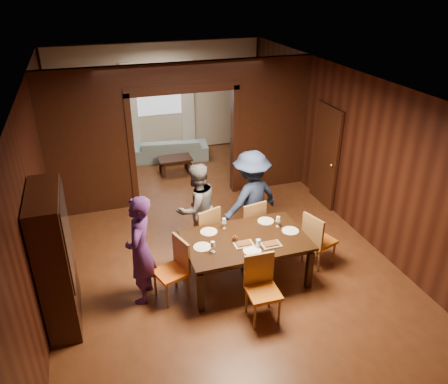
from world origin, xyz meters
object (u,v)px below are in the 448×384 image
object	(u,v)px
chair_left	(171,271)
chair_far_r	(248,223)
dining_table	(245,259)
sofa	(170,149)
person_navy	(251,199)
hutch	(55,259)
person_purple	(140,250)
chair_right	(320,239)
chair_near	(263,291)
person_grey	(197,208)
chair_far_l	(203,230)
coffee_table	(175,165)

from	to	relation	value
chair_left	chair_far_r	size ratio (longest dim) A/B	1.00
dining_table	sofa	bearing A→B (deg)	91.06
person_navy	hutch	size ratio (longest dim) A/B	0.89
person_purple	chair_left	size ratio (longest dim) A/B	1.76
chair_right	dining_table	bearing A→B (deg)	72.18
person_purple	chair_far_r	xyz separation A→B (m)	(1.98, 0.79, -0.37)
chair_near	sofa	bearing A→B (deg)	91.70
person_grey	person_navy	distance (m)	0.96
person_purple	chair_far_r	bearing A→B (deg)	133.20
person_purple	chair_far_l	bearing A→B (deg)	146.52
person_navy	sofa	world-z (taller)	person_navy
person_purple	chair_near	distance (m)	1.85
person_purple	chair_far_r	size ratio (longest dim) A/B	1.76
coffee_table	chair_far_l	size ratio (longest dim) A/B	0.82
sofa	chair_far_r	bearing A→B (deg)	104.81
coffee_table	hutch	world-z (taller)	hutch
person_navy	chair_left	distance (m)	2.00
person_navy	chair_far_l	distance (m)	1.00
person_purple	dining_table	distance (m)	1.68
person_purple	hutch	xyz separation A→B (m)	(-1.14, -0.08, 0.15)
person_navy	chair_far_r	bearing A→B (deg)	35.03
person_grey	dining_table	distance (m)	1.25
chair_left	chair_right	size ratio (longest dim) A/B	1.00
chair_near	hutch	world-z (taller)	hutch
person_navy	sofa	size ratio (longest dim) A/B	0.92
chair_left	chair_far_l	world-z (taller)	same
coffee_table	chair_far_l	bearing A→B (deg)	-94.51
chair_far_r	hutch	distance (m)	3.27
person_grey	chair_far_r	world-z (taller)	person_grey
sofa	chair_right	xyz separation A→B (m)	(1.42, -5.32, 0.20)
person_purple	coffee_table	world-z (taller)	person_purple
chair_right	chair_near	distance (m)	1.68
chair_far_l	hutch	size ratio (longest dim) A/B	0.48
chair_right	coffee_table	bearing A→B (deg)	0.78
coffee_table	chair_far_r	distance (m)	3.62
person_grey	chair_right	size ratio (longest dim) A/B	1.69
person_grey	chair_far_r	size ratio (longest dim) A/B	1.69
person_grey	chair_far_l	distance (m)	0.39
person_navy	person_purple	bearing A→B (deg)	4.28
dining_table	chair_right	bearing A→B (deg)	0.21
dining_table	coffee_table	world-z (taller)	dining_table
coffee_table	chair_far_r	world-z (taller)	chair_far_r
chair_near	chair_left	bearing A→B (deg)	144.72
chair_right	chair_near	world-z (taller)	same
person_purple	chair_right	world-z (taller)	person_purple
person_navy	coffee_table	distance (m)	3.57
person_purple	person_navy	xyz separation A→B (m)	(2.06, 0.91, 0.04)
chair_right	person_grey	bearing A→B (deg)	41.82
sofa	chair_left	size ratio (longest dim) A/B	2.00
person_grey	sofa	distance (m)	4.31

